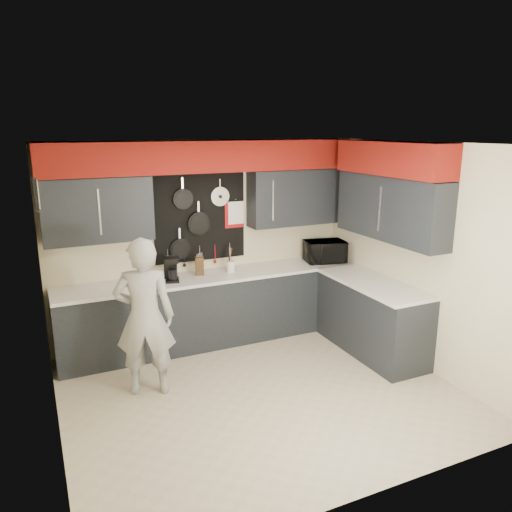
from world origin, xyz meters
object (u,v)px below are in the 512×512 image
microwave (325,251)px  knife_block (200,266)px  person (145,317)px  utensil_crock (231,266)px  coffee_maker (172,269)px

microwave → knife_block: microwave is taller
knife_block → person: person is taller
microwave → person: (-2.72, -0.86, -0.22)m
microwave → utensil_crock: microwave is taller
microwave → coffee_maker: (-2.18, 0.02, 0.01)m
microwave → utensil_crock: 1.39m
microwave → utensil_crock: size_ratio=3.71×
microwave → utensil_crock: bearing=-172.6°
microwave → person: bearing=-151.3°
microwave → coffee_maker: 2.18m
microwave → knife_block: (-1.79, 0.12, -0.03)m
coffee_maker → person: 1.06m
utensil_crock → coffee_maker: coffee_maker is taller
knife_block → coffee_maker: bearing=-150.9°
microwave → person: person is taller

